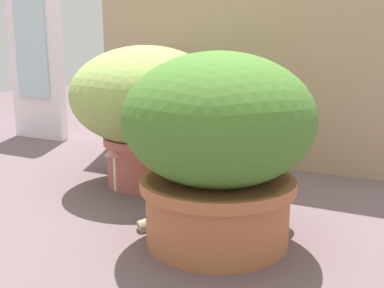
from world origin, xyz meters
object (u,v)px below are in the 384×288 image
grass_planter (147,105)px  leafy_planter (218,143)px  mushroom_ornament_pink (118,156)px  cat (234,175)px

grass_planter → leafy_planter: grass_planter is taller
grass_planter → mushroom_ornament_pink: (-0.04, -0.10, -0.14)m
leafy_planter → mushroom_ornament_pink: 0.46m
leafy_planter → cat: size_ratio=1.25×
cat → mushroom_ornament_pink: cat is taller
leafy_planter → mushroom_ornament_pink: bearing=155.0°
grass_planter → cat: bearing=-27.1°
leafy_planter → grass_planter: bearing=141.4°
grass_planter → cat: size_ratio=1.39×
mushroom_ornament_pink → grass_planter: bearing=70.4°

